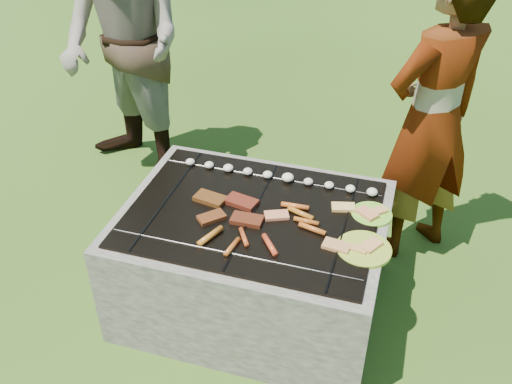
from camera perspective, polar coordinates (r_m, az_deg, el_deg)
lawn at (r=3.21m, az=-0.26°, el=-10.74°), size 60.00×60.00×0.00m
fire_pit at (r=3.01m, az=-0.28°, el=-7.02°), size 1.30×1.00×0.62m
mushrooms at (r=3.03m, az=2.31°, el=1.56°), size 1.05×0.06×0.04m
pork_slabs at (r=2.82m, az=-2.73°, el=-1.57°), size 0.39×0.29×0.02m
sausages at (r=2.68m, az=1.39°, el=-3.68°), size 0.55×0.46×0.03m
bread_on_grate at (r=2.74m, az=6.35°, el=-3.14°), size 0.45×0.39×0.02m
plate_far at (r=2.85m, az=11.47°, el=-2.16°), size 0.23×0.23×0.03m
plate_near at (r=2.64m, az=10.76°, el=-5.60°), size 0.25×0.25×0.03m
cook at (r=3.22m, az=17.21°, el=6.84°), size 0.74×0.73×1.72m
bystander at (r=3.88m, az=-13.18°, el=14.14°), size 1.18×1.09×1.94m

